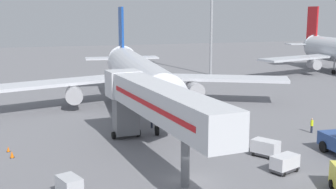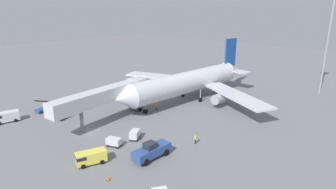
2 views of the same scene
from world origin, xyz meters
name	(u,v)px [view 1 (image 1 of 2)]	position (x,y,z in m)	size (l,w,h in m)	color
ground_plane	(192,182)	(0.00, 0.00, 0.00)	(300.00, 300.00, 0.00)	slate
airplane_at_gate	(136,75)	(2.32, 28.61, 4.80)	(46.39, 44.35, 14.41)	silver
jet_bridge	(154,102)	(-1.53, 5.88, 5.56)	(5.53, 23.52, 7.31)	silver
baggage_cart_far_center	(285,163)	(8.28, -0.33, 0.83)	(2.79, 2.15, 1.51)	#38383D
baggage_cart_near_center	(69,186)	(-9.73, -0.08, 0.87)	(1.99, 2.44, 1.59)	#38383D
baggage_cart_outer_left	(265,148)	(8.85, 3.88, 0.88)	(2.52, 2.86, 1.60)	#38383D
ground_crew_worker_foreground	(152,121)	(1.38, 17.24, 0.89)	(0.44, 0.44, 1.69)	#1E2333
ground_crew_worker_midground	(312,125)	(18.11, 9.69, 0.90)	(0.33, 0.33, 1.70)	#1E2333
safety_cone_alpha	(12,154)	(-14.06, 10.78, 0.32)	(0.42, 0.42, 0.65)	black
safety_cone_bravo	(8,149)	(-14.47, 12.79, 0.27)	(0.36, 0.36, 0.55)	black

